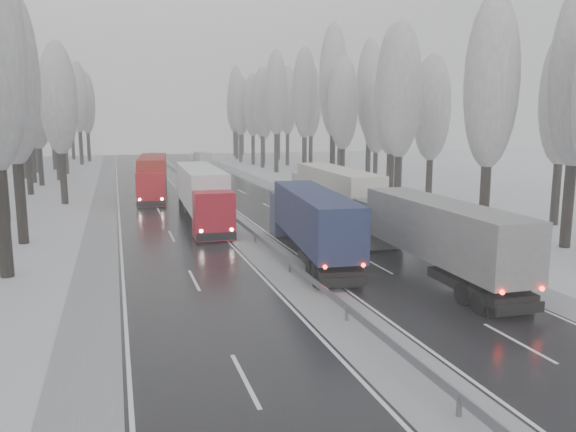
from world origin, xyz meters
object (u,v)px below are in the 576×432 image
truck_cream_box (332,190)px  truck_red_red (153,174)px  truck_grey_tarp (429,231)px  box_truck_distant (202,159)px  truck_blue_box (309,218)px  truck_red_white (202,191)px

truck_cream_box → truck_red_red: size_ratio=1.00×
truck_cream_box → truck_grey_tarp: bearing=-90.7°
box_truck_distant → truck_cream_box: bearing=-89.7°
truck_blue_box → box_truck_distant: truck_blue_box is taller
truck_grey_tarp → truck_red_red: (-12.15, 36.29, 0.18)m
truck_grey_tarp → box_truck_distant: size_ratio=2.23×
truck_grey_tarp → truck_red_red: truck_red_red is taller
box_truck_distant → truck_grey_tarp: bearing=-90.8°
truck_grey_tarp → truck_red_white: size_ratio=0.92×
truck_grey_tarp → truck_cream_box: (1.09, 16.98, 0.19)m
truck_grey_tarp → truck_blue_box: (-4.82, 5.77, -0.00)m
truck_cream_box → truck_red_white: truck_red_white is taller
truck_blue_box → box_truck_distant: (4.29, 72.30, -1.04)m
truck_red_red → truck_blue_box: bearing=-71.0°
box_truck_distant → truck_red_red: truck_red_red is taller
truck_grey_tarp → truck_blue_box: bearing=131.8°
truck_cream_box → box_truck_distant: size_ratio=2.41×
truck_cream_box → truck_blue_box: bearing=-114.8°
truck_red_white → truck_grey_tarp: bearing=-62.0°
truck_grey_tarp → box_truck_distant: 78.08m
truck_cream_box → box_truck_distant: (-1.61, 61.09, -1.23)m
truck_red_white → truck_red_red: size_ratio=1.01×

